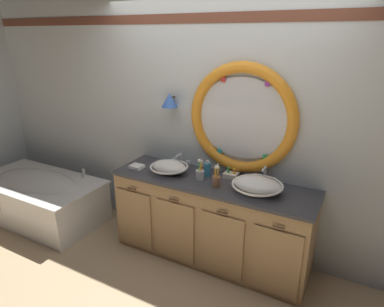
{
  "coord_description": "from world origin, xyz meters",
  "views": [
    {
      "loc": [
        1.3,
        -2.37,
        2.18
      ],
      "look_at": [
        -0.11,
        0.25,
        1.11
      ],
      "focal_mm": 31.03,
      "sensor_mm": 36.0,
      "label": 1
    }
  ],
  "objects_px": {
    "sink_basin_right": "(257,185)",
    "toothbrush_holder_left": "(200,174)",
    "toiletry_basket": "(231,175)",
    "sink_basin_left": "(169,167)",
    "toothbrush_holder_right": "(216,180)",
    "folded_hand_towel": "(137,167)",
    "soap_dispenser": "(207,169)",
    "bathtub": "(39,195)"
  },
  "relations": [
    {
      "from": "toothbrush_holder_left",
      "to": "soap_dispenser",
      "type": "distance_m",
      "value": 0.12
    },
    {
      "from": "sink_basin_left",
      "to": "toothbrush_holder_left",
      "type": "height_order",
      "value": "toothbrush_holder_left"
    },
    {
      "from": "soap_dispenser",
      "to": "sink_basin_left",
      "type": "bearing_deg",
      "value": -162.91
    },
    {
      "from": "bathtub",
      "to": "sink_basin_right",
      "type": "xyz_separation_m",
      "value": [
        2.65,
        0.28,
        0.61
      ]
    },
    {
      "from": "toothbrush_holder_left",
      "to": "toothbrush_holder_right",
      "type": "relative_size",
      "value": 0.98
    },
    {
      "from": "toothbrush_holder_left",
      "to": "folded_hand_towel",
      "type": "xyz_separation_m",
      "value": [
        -0.72,
        -0.06,
        -0.04
      ]
    },
    {
      "from": "bathtub",
      "to": "folded_hand_towel",
      "type": "distance_m",
      "value": 1.49
    },
    {
      "from": "soap_dispenser",
      "to": "folded_hand_towel",
      "type": "height_order",
      "value": "soap_dispenser"
    },
    {
      "from": "soap_dispenser",
      "to": "toiletry_basket",
      "type": "relative_size",
      "value": 1.22
    },
    {
      "from": "toothbrush_holder_left",
      "to": "folded_hand_towel",
      "type": "bearing_deg",
      "value": -175.42
    },
    {
      "from": "toothbrush_holder_left",
      "to": "soap_dispenser",
      "type": "xyz_separation_m",
      "value": [
        0.02,
        0.11,
        0.02
      ]
    },
    {
      "from": "folded_hand_towel",
      "to": "bathtub",
      "type": "bearing_deg",
      "value": -170.7
    },
    {
      "from": "bathtub",
      "to": "toothbrush_holder_left",
      "type": "xyz_separation_m",
      "value": [
        2.08,
        0.28,
        0.6
      ]
    },
    {
      "from": "sink_basin_left",
      "to": "toothbrush_holder_right",
      "type": "xyz_separation_m",
      "value": [
        0.55,
        -0.07,
        -0.0
      ]
    },
    {
      "from": "sink_basin_left",
      "to": "sink_basin_right",
      "type": "height_order",
      "value": "sink_basin_right"
    },
    {
      "from": "toothbrush_holder_right",
      "to": "folded_hand_towel",
      "type": "bearing_deg",
      "value": 179.0
    },
    {
      "from": "sink_basin_left",
      "to": "toothbrush_holder_left",
      "type": "distance_m",
      "value": 0.35
    },
    {
      "from": "soap_dispenser",
      "to": "toiletry_basket",
      "type": "xyz_separation_m",
      "value": [
        0.22,
        0.08,
        -0.05
      ]
    },
    {
      "from": "soap_dispenser",
      "to": "toiletry_basket",
      "type": "distance_m",
      "value": 0.24
    },
    {
      "from": "sink_basin_right",
      "to": "toothbrush_holder_left",
      "type": "height_order",
      "value": "toothbrush_holder_left"
    },
    {
      "from": "folded_hand_towel",
      "to": "toothbrush_holder_right",
      "type": "bearing_deg",
      "value": -1.0
    },
    {
      "from": "folded_hand_towel",
      "to": "toiletry_basket",
      "type": "relative_size",
      "value": 1.09
    },
    {
      "from": "sink_basin_right",
      "to": "toiletry_basket",
      "type": "distance_m",
      "value": 0.38
    },
    {
      "from": "sink_basin_left",
      "to": "sink_basin_right",
      "type": "xyz_separation_m",
      "value": [
        0.92,
        0.0,
        0.0
      ]
    },
    {
      "from": "bathtub",
      "to": "soap_dispenser",
      "type": "relative_size",
      "value": 9.67
    },
    {
      "from": "sink_basin_left",
      "to": "soap_dispenser",
      "type": "height_order",
      "value": "soap_dispenser"
    },
    {
      "from": "bathtub",
      "to": "folded_hand_towel",
      "type": "bearing_deg",
      "value": 9.3
    },
    {
      "from": "sink_basin_right",
      "to": "folded_hand_towel",
      "type": "bearing_deg",
      "value": -177.55
    },
    {
      "from": "bathtub",
      "to": "soap_dispenser",
      "type": "bearing_deg",
      "value": 10.57
    },
    {
      "from": "folded_hand_towel",
      "to": "toiletry_basket",
      "type": "xyz_separation_m",
      "value": [
        0.96,
        0.24,
        0.01
      ]
    },
    {
      "from": "sink_basin_left",
      "to": "folded_hand_towel",
      "type": "bearing_deg",
      "value": -171.48
    },
    {
      "from": "folded_hand_towel",
      "to": "toiletry_basket",
      "type": "distance_m",
      "value": 0.99
    },
    {
      "from": "sink_basin_right",
      "to": "toothbrush_holder_right",
      "type": "relative_size",
      "value": 2.08
    },
    {
      "from": "sink_basin_left",
      "to": "soap_dispenser",
      "type": "bearing_deg",
      "value": 17.09
    },
    {
      "from": "sink_basin_left",
      "to": "toothbrush_holder_left",
      "type": "xyz_separation_m",
      "value": [
        0.35,
        0.0,
        -0.01
      ]
    },
    {
      "from": "sink_basin_right",
      "to": "toiletry_basket",
      "type": "bearing_deg",
      "value": 149.6
    },
    {
      "from": "bathtub",
      "to": "soap_dispenser",
      "type": "xyz_separation_m",
      "value": [
        2.1,
        0.39,
        0.62
      ]
    },
    {
      "from": "toothbrush_holder_right",
      "to": "soap_dispenser",
      "type": "distance_m",
      "value": 0.26
    },
    {
      "from": "sink_basin_right",
      "to": "toothbrush_holder_right",
      "type": "bearing_deg",
      "value": -168.96
    },
    {
      "from": "sink_basin_left",
      "to": "soap_dispenser",
      "type": "relative_size",
      "value": 2.34
    },
    {
      "from": "sink_basin_left",
      "to": "toothbrush_holder_right",
      "type": "distance_m",
      "value": 0.56
    },
    {
      "from": "soap_dispenser",
      "to": "folded_hand_towel",
      "type": "relative_size",
      "value": 1.12
    }
  ]
}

